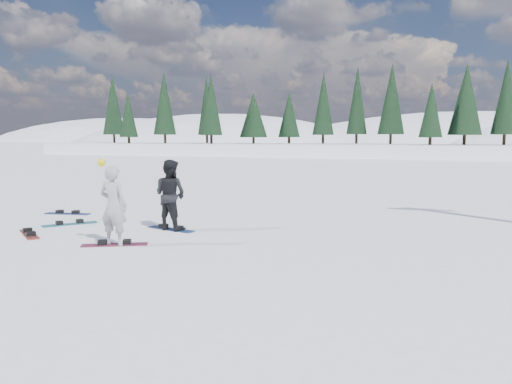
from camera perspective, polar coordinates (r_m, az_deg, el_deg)
ground at (r=12.62m, az=-16.46°, el=-5.41°), size 420.00×420.00×0.00m
alpine_backdrop at (r=200.80m, az=13.43°, el=1.51°), size 412.50×227.00×53.20m
snowboarder_woman at (r=11.94m, az=-15.99°, el=-1.47°), size 0.68×0.45×2.01m
snowboarder_man at (r=13.61m, az=-9.78°, el=-0.33°), size 1.03×0.87×1.90m
snowboard_woman at (r=12.10m, az=-15.85°, el=-5.82°), size 1.46×0.93×0.03m
snowboard_man at (r=13.75m, az=-9.71°, el=-4.21°), size 1.52×0.67×0.03m
snowboard_loose_c at (r=17.35m, az=-20.72°, el=-2.34°), size 1.53×0.52×0.03m
snowboard_loose_b at (r=14.12m, az=-24.49°, el=-4.42°), size 1.35×1.15×0.03m
snowboard_loose_a at (r=15.28m, az=-20.52°, el=-3.47°), size 1.17×1.33×0.03m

